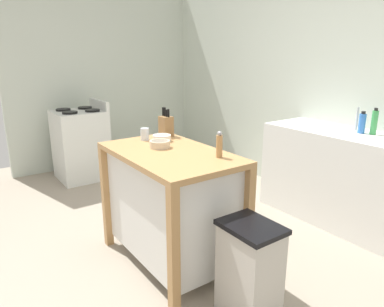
{
  "coord_description": "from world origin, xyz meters",
  "views": [
    {
      "loc": [
        2.0,
        -1.19,
        1.59
      ],
      "look_at": [
        -0.1,
        0.3,
        0.85
      ],
      "focal_mm": 32.95,
      "sensor_mm": 36.0,
      "label": 1
    }
  ],
  "objects_px": {
    "pepper_grinder": "(219,145)",
    "kitchen_island": "(170,202)",
    "trash_bin": "(249,271)",
    "bottle_spray_cleaner": "(374,122)",
    "drinking_cup": "(145,134)",
    "bowl_stoneware_deep": "(162,138)",
    "sink_faucet": "(357,119)",
    "bottle_hand_soap": "(362,123)",
    "stove": "(81,144)",
    "bowl_ceramic_wide": "(160,144)",
    "knife_block": "(166,126)"
  },
  "relations": [
    {
      "from": "knife_block",
      "to": "trash_bin",
      "type": "distance_m",
      "value": 1.41
    },
    {
      "from": "bowl_stoneware_deep",
      "to": "bottle_hand_soap",
      "type": "relative_size",
      "value": 0.72
    },
    {
      "from": "bowl_stoneware_deep",
      "to": "trash_bin",
      "type": "height_order",
      "value": "bowl_stoneware_deep"
    },
    {
      "from": "bowl_ceramic_wide",
      "to": "bottle_hand_soap",
      "type": "relative_size",
      "value": 0.77
    },
    {
      "from": "drinking_cup",
      "to": "bottle_spray_cleaner",
      "type": "height_order",
      "value": "bottle_spray_cleaner"
    },
    {
      "from": "kitchen_island",
      "to": "drinking_cup",
      "type": "distance_m",
      "value": 0.61
    },
    {
      "from": "sink_faucet",
      "to": "bottle_hand_soap",
      "type": "relative_size",
      "value": 1.09
    },
    {
      "from": "trash_bin",
      "to": "bottle_spray_cleaner",
      "type": "distance_m",
      "value": 1.9
    },
    {
      "from": "trash_bin",
      "to": "stove",
      "type": "distance_m",
      "value": 3.12
    },
    {
      "from": "bowl_ceramic_wide",
      "to": "bottle_spray_cleaner",
      "type": "distance_m",
      "value": 1.93
    },
    {
      "from": "bowl_stoneware_deep",
      "to": "bottle_spray_cleaner",
      "type": "distance_m",
      "value": 1.89
    },
    {
      "from": "bowl_ceramic_wide",
      "to": "bowl_stoneware_deep",
      "type": "xyz_separation_m",
      "value": [
        -0.16,
        0.11,
        -0.0
      ]
    },
    {
      "from": "drinking_cup",
      "to": "pepper_grinder",
      "type": "xyz_separation_m",
      "value": [
        0.74,
        0.18,
        0.04
      ]
    },
    {
      "from": "bowl_stoneware_deep",
      "to": "bottle_spray_cleaner",
      "type": "relative_size",
      "value": 0.61
    },
    {
      "from": "drinking_cup",
      "to": "bowl_ceramic_wide",
      "type": "bearing_deg",
      "value": -4.74
    },
    {
      "from": "kitchen_island",
      "to": "bottle_hand_soap",
      "type": "relative_size",
      "value": 5.51
    },
    {
      "from": "bottle_spray_cleaner",
      "to": "bowl_ceramic_wide",
      "type": "bearing_deg",
      "value": -109.75
    },
    {
      "from": "drinking_cup",
      "to": "pepper_grinder",
      "type": "height_order",
      "value": "pepper_grinder"
    },
    {
      "from": "pepper_grinder",
      "to": "bottle_hand_soap",
      "type": "height_order",
      "value": "bottle_hand_soap"
    },
    {
      "from": "pepper_grinder",
      "to": "stove",
      "type": "xyz_separation_m",
      "value": [
        -2.65,
        -0.12,
        -0.54
      ]
    },
    {
      "from": "drinking_cup",
      "to": "bottle_spray_cleaner",
      "type": "distance_m",
      "value": 2.02
    },
    {
      "from": "bowl_stoneware_deep",
      "to": "drinking_cup",
      "type": "relative_size",
      "value": 1.48
    },
    {
      "from": "knife_block",
      "to": "pepper_grinder",
      "type": "relative_size",
      "value": 1.34
    },
    {
      "from": "trash_bin",
      "to": "sink_faucet",
      "type": "xyz_separation_m",
      "value": [
        -0.46,
        1.79,
        0.68
      ]
    },
    {
      "from": "bowl_stoneware_deep",
      "to": "kitchen_island",
      "type": "bearing_deg",
      "value": -20.39
    },
    {
      "from": "sink_faucet",
      "to": "bottle_hand_soap",
      "type": "bearing_deg",
      "value": -38.75
    },
    {
      "from": "kitchen_island",
      "to": "trash_bin",
      "type": "xyz_separation_m",
      "value": [
        0.79,
        0.06,
        -0.19
      ]
    },
    {
      "from": "bowl_ceramic_wide",
      "to": "drinking_cup",
      "type": "bearing_deg",
      "value": 175.26
    },
    {
      "from": "bowl_stoneware_deep",
      "to": "trash_bin",
      "type": "relative_size",
      "value": 0.23
    },
    {
      "from": "sink_faucet",
      "to": "bottle_spray_cleaner",
      "type": "distance_m",
      "value": 0.19
    },
    {
      "from": "bowl_stoneware_deep",
      "to": "sink_faucet",
      "type": "bearing_deg",
      "value": 70.19
    },
    {
      "from": "trash_bin",
      "to": "sink_faucet",
      "type": "distance_m",
      "value": 1.97
    },
    {
      "from": "kitchen_island",
      "to": "bottle_spray_cleaner",
      "type": "height_order",
      "value": "bottle_spray_cleaner"
    },
    {
      "from": "sink_faucet",
      "to": "bottle_spray_cleaner",
      "type": "xyz_separation_m",
      "value": [
        0.19,
        -0.04,
        0.0
      ]
    },
    {
      "from": "kitchen_island",
      "to": "sink_faucet",
      "type": "height_order",
      "value": "sink_faucet"
    },
    {
      "from": "kitchen_island",
      "to": "stove",
      "type": "relative_size",
      "value": 1.1
    },
    {
      "from": "trash_bin",
      "to": "stove",
      "type": "bearing_deg",
      "value": 179.68
    },
    {
      "from": "bottle_hand_soap",
      "to": "stove",
      "type": "distance_m",
      "value": 3.28
    },
    {
      "from": "trash_bin",
      "to": "knife_block",
      "type": "bearing_deg",
      "value": 172.06
    },
    {
      "from": "kitchen_island",
      "to": "knife_block",
      "type": "relative_size",
      "value": 4.53
    },
    {
      "from": "pepper_grinder",
      "to": "kitchen_island",
      "type": "bearing_deg",
      "value": -148.92
    },
    {
      "from": "bowl_stoneware_deep",
      "to": "trash_bin",
      "type": "distance_m",
      "value": 1.25
    },
    {
      "from": "bottle_spray_cleaner",
      "to": "bowl_stoneware_deep",
      "type": "bearing_deg",
      "value": -115.59
    },
    {
      "from": "bowl_stoneware_deep",
      "to": "sink_faucet",
      "type": "distance_m",
      "value": 1.86
    },
    {
      "from": "stove",
      "to": "bottle_spray_cleaner",
      "type": "bearing_deg",
      "value": 31.32
    },
    {
      "from": "bowl_ceramic_wide",
      "to": "drinking_cup",
      "type": "distance_m",
      "value": 0.28
    },
    {
      "from": "sink_faucet",
      "to": "bottle_spray_cleaner",
      "type": "bearing_deg",
      "value": -12.64
    },
    {
      "from": "bowl_ceramic_wide",
      "to": "pepper_grinder",
      "type": "height_order",
      "value": "pepper_grinder"
    },
    {
      "from": "bowl_ceramic_wide",
      "to": "bottle_hand_soap",
      "type": "bearing_deg",
      "value": 72.47
    },
    {
      "from": "knife_block",
      "to": "stove",
      "type": "bearing_deg",
      "value": -175.35
    }
  ]
}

